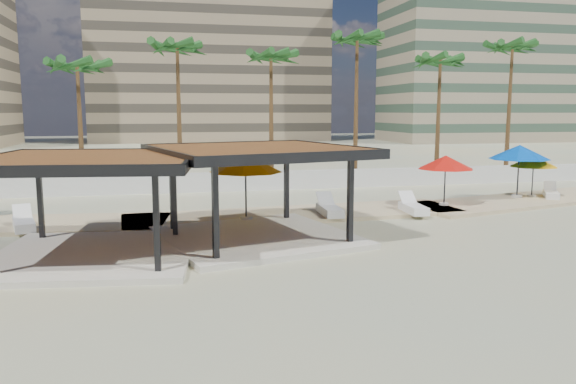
# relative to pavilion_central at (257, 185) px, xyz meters

# --- Properties ---
(ground) EXTENTS (200.00, 200.00, 0.00)m
(ground) POSITION_rel_pavilion_central_xyz_m (0.66, -2.54, -2.16)
(ground) COLOR tan
(ground) RESTS_ON ground
(promenade) EXTENTS (44.45, 7.97, 0.24)m
(promenade) POSITION_rel_pavilion_central_xyz_m (2.66, 5.12, -2.10)
(promenade) COLOR #C6B284
(promenade) RESTS_ON ground
(boundary_wall) EXTENTS (56.00, 0.30, 1.20)m
(boundary_wall) POSITION_rel_pavilion_central_xyz_m (0.66, 13.46, -1.56)
(boundary_wall) COLOR silver
(boundary_wall) RESTS_ON ground
(building_mid) EXTENTS (38.00, 16.00, 30.40)m
(building_mid) POSITION_rel_pavilion_central_xyz_m (4.66, 75.46, 12.10)
(building_mid) COLOR #847259
(building_mid) RESTS_ON ground
(building_east) EXTENTS (32.00, 15.00, 36.40)m
(building_east) POSITION_rel_pavilion_central_xyz_m (48.66, 63.46, 15.10)
(building_east) COLOR gray
(building_east) RESTS_ON ground
(pavilion_central) EXTENTS (8.68, 8.68, 3.63)m
(pavilion_central) POSITION_rel_pavilion_central_xyz_m (0.00, 0.00, 0.00)
(pavilion_central) COLOR beige
(pavilion_central) RESTS_ON ground
(pavilion_west) EXTENTS (7.71, 7.71, 3.50)m
(pavilion_west) POSITION_rel_pavilion_central_xyz_m (-5.87, -1.44, -0.08)
(pavilion_west) COLOR beige
(pavilion_west) RESTS_ON ground
(umbrella_b) EXTENTS (3.92, 3.92, 2.90)m
(umbrella_b) POSITION_rel_pavilion_central_xyz_m (0.06, 3.26, 0.51)
(umbrella_b) COLOR beige
(umbrella_b) RESTS_ON promenade
(umbrella_c) EXTENTS (3.26, 3.26, 2.54)m
(umbrella_c) POSITION_rel_pavilion_central_xyz_m (10.53, 4.87, 0.20)
(umbrella_c) COLOR beige
(umbrella_c) RESTS_ON promenade
(umbrella_d) EXTENTS (3.62, 3.62, 2.92)m
(umbrella_d) POSITION_rel_pavilion_central_xyz_m (15.75, 6.32, 0.52)
(umbrella_d) COLOR beige
(umbrella_d) RESTS_ON promenade
(umbrella_e) EXTENTS (3.12, 3.12, 2.31)m
(umbrella_e) POSITION_rel_pavilion_central_xyz_m (16.67, 6.31, 0.00)
(umbrella_e) COLOR beige
(umbrella_e) RESTS_ON promenade
(lounger_a) EXTENTS (1.33, 2.41, 0.87)m
(lounger_a) POSITION_rel_pavilion_central_xyz_m (-9.10, 3.31, -1.77)
(lounger_a) COLOR white
(lounger_a) RESTS_ON promenade
(lounger_b) EXTENTS (0.88, 2.43, 0.91)m
(lounger_b) POSITION_rel_pavilion_central_xyz_m (4.04, 3.67, -1.76)
(lounger_b) COLOR white
(lounger_b) RESTS_ON promenade
(lounger_c) EXTENTS (0.92, 2.37, 0.88)m
(lounger_c) POSITION_rel_pavilion_central_xyz_m (8.08, 3.31, -1.77)
(lounger_c) COLOR white
(lounger_c) RESTS_ON promenade
(lounger_d) EXTENTS (1.68, 2.15, 0.80)m
(lounger_d) POSITION_rel_pavilion_central_xyz_m (17.63, 5.95, -1.79)
(lounger_d) COLOR white
(lounger_d) RESTS_ON promenade
(palm_c) EXTENTS (3.00, 3.00, 8.45)m
(palm_c) POSITION_rel_pavilion_central_xyz_m (-8.34, 15.56, 5.17)
(palm_c) COLOR brown
(palm_c) RESTS_ON ground
(palm_d) EXTENTS (3.00, 3.00, 9.79)m
(palm_d) POSITION_rel_pavilion_central_xyz_m (-2.34, 16.36, 6.43)
(palm_d) COLOR brown
(palm_d) RESTS_ON ground
(palm_e) EXTENTS (3.00, 3.00, 9.29)m
(palm_e) POSITION_rel_pavilion_central_xyz_m (3.66, 15.86, 5.96)
(palm_e) COLOR brown
(palm_e) RESTS_ON ground
(palm_f) EXTENTS (3.00, 3.00, 10.59)m
(palm_f) POSITION_rel_pavilion_central_xyz_m (9.66, 16.06, 7.18)
(palm_f) COLOR brown
(palm_f) RESTS_ON ground
(palm_g) EXTENTS (3.00, 3.00, 9.21)m
(palm_g) POSITION_rel_pavilion_central_xyz_m (15.66, 15.66, 5.89)
(palm_g) COLOR brown
(palm_g) RESTS_ON ground
(palm_h) EXTENTS (3.00, 3.00, 10.40)m
(palm_h) POSITION_rel_pavilion_central_xyz_m (21.66, 16.26, 7.00)
(palm_h) COLOR brown
(palm_h) RESTS_ON ground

